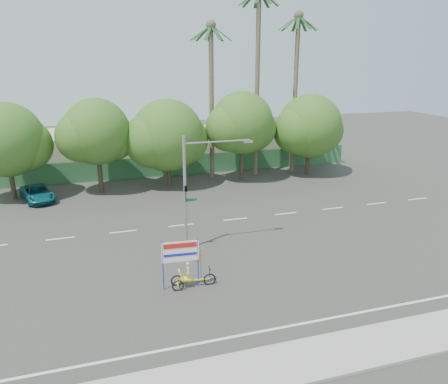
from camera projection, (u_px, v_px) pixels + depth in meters
name	position (u px, v px, depth m)	size (l,w,h in m)	color
ground	(247.00, 273.00, 23.81)	(120.00, 120.00, 0.00)	#33302D
sidewalk_near	(314.00, 358.00, 16.95)	(50.00, 2.40, 0.12)	gray
fence	(173.00, 166.00, 43.13)	(38.00, 0.08, 2.00)	#336B3D
building_left	(66.00, 153.00, 44.11)	(12.00, 8.00, 4.00)	beige
building_right	(235.00, 145.00, 49.27)	(14.00, 8.00, 3.60)	beige
tree_far_left	(6.00, 142.00, 34.85)	(7.14, 6.00, 7.96)	#473828
tree_left	(96.00, 134.00, 36.75)	(6.66, 5.60, 8.07)	#473828
tree_center	(167.00, 137.00, 38.62)	(7.62, 6.40, 7.85)	#473828
tree_right	(242.00, 125.00, 40.37)	(6.90, 5.80, 8.36)	#473828
tree_far_right	(309.00, 128.00, 42.53)	(7.38, 6.20, 7.94)	#473828
palm_tall	(258.00, 66.00, 40.78)	(3.73, 3.79, 17.45)	#70604C
palm_mid	(296.00, 77.00, 42.22)	(3.73, 3.79, 15.45)	#70604C
palm_short	(211.00, 85.00, 39.98)	(3.73, 3.79, 14.45)	#70604C
traffic_signal	(190.00, 204.00, 25.96)	(4.72, 1.10, 7.00)	gray
trike_billboard	(186.00, 268.00, 22.00)	(2.73, 0.70, 2.68)	black
pickup_truck	(38.00, 193.00, 35.64)	(2.07, 4.48, 1.25)	#0D5360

